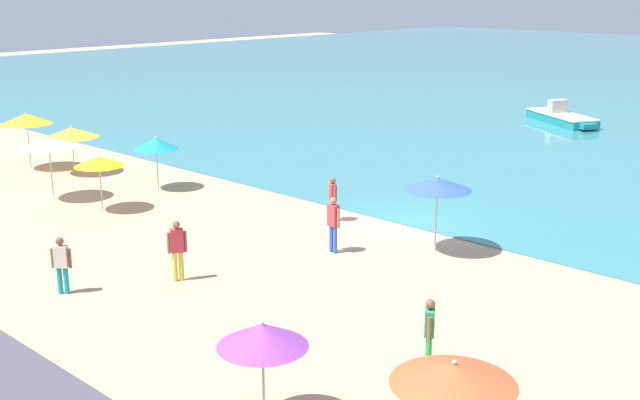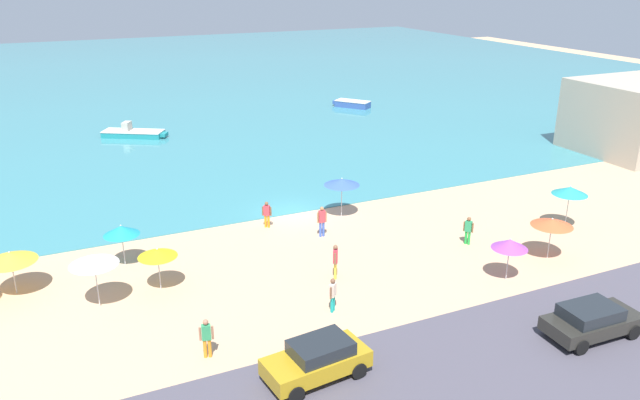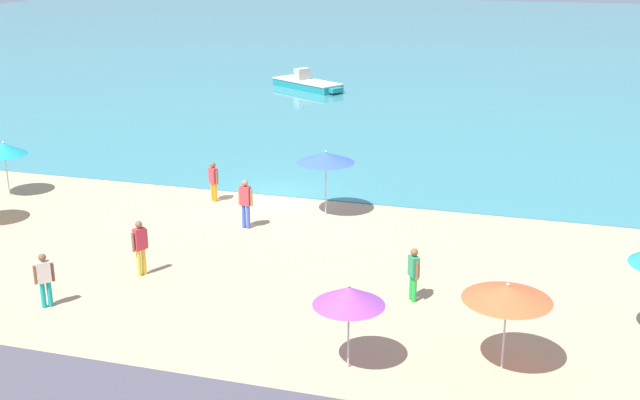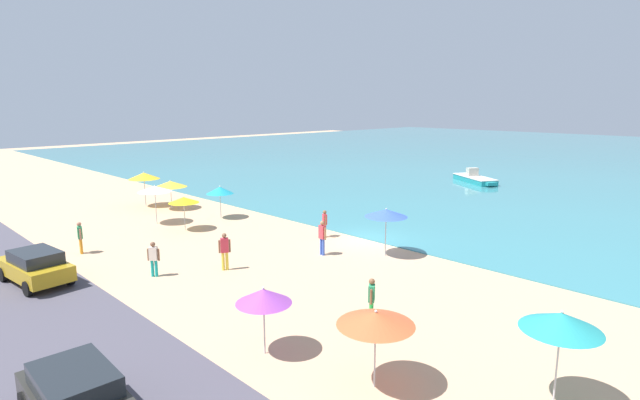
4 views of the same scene
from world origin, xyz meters
The scene contains 15 objects.
ground_plane centered at (0.00, 0.00, 0.00)m, with size 160.00×160.00×0.00m, color tan.
beach_umbrella_0 centered at (-17.94, -4.74, 2.34)m, with size 2.29×2.29×2.65m.
beach_umbrella_1 centered at (-15.65, -3.83, 1.88)m, with size 2.39×2.39×2.17m.
beach_umbrella_2 centered at (6.29, -12.47, 1.91)m, with size 1.76×1.76×2.22m.
beach_umbrella_3 centered at (9.92, -11.47, 2.03)m, with size 2.16×2.16×2.29m.
beach_umbrella_4 centered at (-12.22, -6.75, 2.29)m, with size 2.17×2.17×2.55m.
beach_umbrella_5 centered at (-10.53, -2.92, 1.94)m, with size 1.83×1.83×2.25m.
beach_umbrella_6 centered at (-9.38, -6.30, 1.90)m, with size 1.85×1.85×2.15m.
beach_umbrella_8 centered at (2.63, -1.66, 2.26)m, with size 2.18×2.18×2.52m.
bather_0 centered at (0.26, -3.89, 1.03)m, with size 0.57×0.26×1.82m.
bather_1 centered at (-1.30, -8.81, 1.01)m, with size 0.36×0.51×1.80m.
bather_2 centered at (-2.12, -1.32, 0.90)m, with size 0.50×0.37×1.62m.
bather_4 centered at (-2.81, -11.61, 0.91)m, with size 0.45×0.41×1.63m.
bather_5 centered at (7.14, -8.25, 0.91)m, with size 0.39×0.48×1.62m.
skiff_nearshore centered at (-5.86, 23.39, 0.40)m, with size 5.71×4.35×1.36m.
Camera 1 is at (16.63, -21.83, 8.35)m, focal length 45.00 mm.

